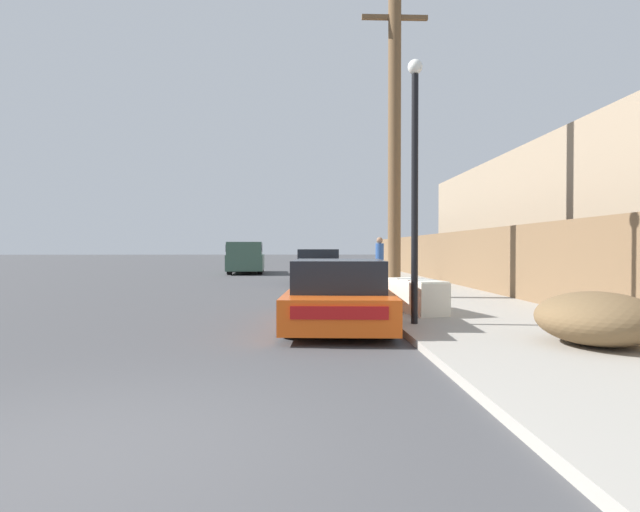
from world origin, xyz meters
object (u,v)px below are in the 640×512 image
(street_lamp, at_px, (415,171))
(brush_pile, at_px, (597,318))
(pickup_truck, at_px, (246,258))
(pedestrian, at_px, (380,258))
(discarded_fridge, at_px, (417,296))
(parked_sports_car_red, at_px, (338,296))
(car_parked_mid, at_px, (318,267))
(utility_pole, at_px, (394,139))

(street_lamp, xyz_separation_m, brush_pile, (2.09, -2.02, -2.34))
(street_lamp, bearing_deg, brush_pile, -44.03)
(pickup_truck, bearing_deg, pedestrian, 124.72)
(discarded_fridge, xyz_separation_m, brush_pile, (1.68, -3.59, 0.03))
(brush_pile, distance_m, pedestrian, 13.74)
(parked_sports_car_red, height_order, street_lamp, street_lamp)
(discarded_fridge, bearing_deg, brush_pile, -77.86)
(car_parked_mid, distance_m, street_lamp, 12.31)
(parked_sports_car_red, relative_size, brush_pile, 2.63)
(pickup_truck, bearing_deg, parked_sports_car_red, 98.19)
(pedestrian, bearing_deg, street_lamp, -95.92)
(discarded_fridge, height_order, utility_pole, utility_pole)
(pickup_truck, xyz_separation_m, pedestrian, (6.41, -8.24, 0.15))
(parked_sports_car_red, xyz_separation_m, brush_pile, (3.40, -2.59, -0.08))
(street_lamp, relative_size, brush_pile, 2.70)
(pickup_truck, distance_m, utility_pole, 16.53)
(car_parked_mid, bearing_deg, utility_pole, -73.34)
(discarded_fridge, xyz_separation_m, street_lamp, (-0.41, -1.57, 2.36))
(utility_pole, bearing_deg, discarded_fridge, -92.28)
(brush_pile, bearing_deg, utility_pole, 102.80)
(car_parked_mid, xyz_separation_m, street_lamp, (1.30, -12.05, 2.17))
(discarded_fridge, relative_size, pedestrian, 0.99)
(discarded_fridge, xyz_separation_m, pickup_truck, (-5.61, 18.35, 0.44))
(parked_sports_car_red, distance_m, car_parked_mid, 11.48)
(street_lamp, bearing_deg, pickup_truck, 104.63)
(brush_pile, bearing_deg, parked_sports_car_red, 142.76)
(parked_sports_car_red, relative_size, pickup_truck, 0.85)
(parked_sports_car_red, height_order, brush_pile, parked_sports_car_red)
(street_lamp, bearing_deg, parked_sports_car_red, 156.69)
(utility_pole, bearing_deg, parked_sports_car_red, -113.48)
(street_lamp, distance_m, pedestrian, 11.88)
(pickup_truck, xyz_separation_m, street_lamp, (5.20, -19.92, 1.92))
(street_lamp, bearing_deg, pedestrian, 84.08)
(discarded_fridge, bearing_deg, utility_pole, 74.74)
(utility_pole, relative_size, pedestrian, 4.71)
(pickup_truck, xyz_separation_m, brush_pile, (7.29, -21.94, -0.41))
(discarded_fridge, bearing_deg, parked_sports_car_red, -162.67)
(parked_sports_car_red, relative_size, utility_pole, 0.54)
(car_parked_mid, height_order, street_lamp, street_lamp)
(car_parked_mid, bearing_deg, pickup_truck, 118.73)
(car_parked_mid, bearing_deg, brush_pile, -74.05)
(utility_pole, bearing_deg, pedestrian, 84.38)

